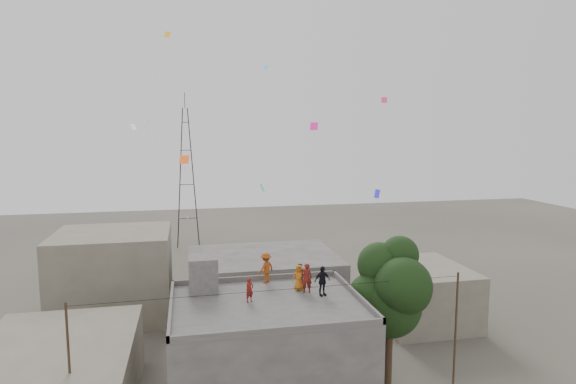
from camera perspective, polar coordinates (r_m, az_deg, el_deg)
The scene contains 17 objects.
main_building at distance 27.27m, azimuth -2.50°, elevation -19.02°, with size 10.00×8.00×6.10m.
parapet at distance 26.01m, azimuth -2.54°, elevation -12.68°, with size 10.00×8.00×0.30m.
stair_head_box at distance 27.92m, azimuth -10.02°, elevation -9.54°, with size 1.60×1.80×2.00m, color #4D4A48.
neighbor_west at distance 30.08m, azimuth -25.68°, elevation -19.35°, with size 8.00×10.00×4.00m, color #6A6354.
neighbor_north at distance 40.60m, azimuth -2.95°, elevation -10.84°, with size 12.00×9.00×5.00m, color #4D4A48.
neighbor_northwest at distance 42.21m, azimuth -19.93°, elevation -9.15°, with size 9.00×8.00×7.00m, color #6A6354.
neighbor_east at distance 40.66m, azimuth 15.30°, elevation -11.52°, with size 7.00×8.00×4.40m, color #6A6354.
tree at distance 28.64m, azimuth 12.25°, elevation -11.25°, with size 4.90×4.60×9.10m.
utility_line at distance 25.90m, azimuth -0.88°, elevation -18.59°, with size 20.12×0.62×7.40m.
transmission_tower at distance 64.41m, azimuth -11.91°, elevation 1.73°, with size 2.97×2.97×20.01m.
person_red_adult at distance 27.32m, azimuth 2.21°, elevation -10.16°, with size 0.61×0.40×1.68m, color maroon.
person_orange_child at distance 27.74m, azimuth 1.30°, elevation -10.09°, with size 0.73×0.47×1.49m, color #C46A16.
person_dark_child at distance 28.25m, azimuth 1.34°, elevation -9.86°, with size 0.68×0.53×1.40m, color black.
person_dark_adult at distance 26.91m, azimuth 4.07°, elevation -10.46°, with size 0.98×0.41×1.67m, color black.
person_orange_adult at distance 29.04m, azimuth -2.64°, elevation -8.96°, with size 1.17×0.67×1.81m, color #9E4212.
person_red_child at distance 26.03m, azimuth -4.58°, elevation -11.51°, with size 0.48×0.31×1.30m, color maroon.
kites at distance 30.78m, azimuth -2.79°, elevation 7.91°, with size 17.83×12.81×10.44m.
Camera 1 is at (-3.94, -24.12, 15.13)m, focal length 30.00 mm.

